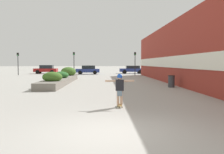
{
  "coord_description": "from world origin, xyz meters",
  "views": [
    {
      "loc": [
        -0.18,
        -6.52,
        1.82
      ],
      "look_at": [
        0.35,
        9.98,
        0.91
      ],
      "focal_mm": 40.0,
      "sensor_mm": 36.0,
      "label": 1
    }
  ],
  "objects": [
    {
      "name": "traffic_light_far_left",
      "position": [
        -13.3,
        31.93,
        2.34
      ],
      "size": [
        0.28,
        0.3,
        3.42
      ],
      "color": "black",
      "rests_on": "ground_plane"
    },
    {
      "name": "planter_box",
      "position": [
        -4.06,
        16.59,
        0.47
      ],
      "size": [
        1.63,
        13.26,
        1.41
      ],
      "color": "slate",
      "rests_on": "ground_plane"
    },
    {
      "name": "car_center_right",
      "position": [
        4.77,
        37.38,
        0.75
      ],
      "size": [
        4.3,
        1.91,
        1.39
      ],
      "rotation": [
        0.0,
        0.0,
        1.57
      ],
      "color": "navy",
      "rests_on": "ground_plane"
    },
    {
      "name": "skateboarder",
      "position": [
        0.46,
        3.72,
        0.88
      ],
      "size": [
        1.2,
        0.22,
        1.29
      ],
      "rotation": [
        0.0,
        0.0,
        0.0
      ],
      "color": "tan",
      "rests_on": "skateboard"
    },
    {
      "name": "building_wall_right",
      "position": [
        5.93,
        15.08,
        2.71
      ],
      "size": [
        0.67,
        35.15,
        5.45
      ],
      "color": "maroon",
      "rests_on": "ground_plane"
    },
    {
      "name": "traffic_light_left",
      "position": [
        -4.71,
        31.18,
        2.38
      ],
      "size": [
        0.28,
        0.3,
        3.49
      ],
      "color": "black",
      "rests_on": "ground_plane"
    },
    {
      "name": "ground_plane",
      "position": [
        0.0,
        0.0,
        0.0
      ],
      "size": [
        300.0,
        300.0,
        0.0
      ],
      "primitive_type": "plane",
      "color": "#A3A099"
    },
    {
      "name": "traffic_light_right",
      "position": [
        4.52,
        31.23,
        2.39
      ],
      "size": [
        0.28,
        0.3,
        3.51
      ],
      "color": "black",
      "rests_on": "ground_plane"
    },
    {
      "name": "trash_bin",
      "position": [
        4.91,
        12.11,
        0.46
      ],
      "size": [
        0.51,
        0.51,
        0.91
      ],
      "color": "#38383D",
      "rests_on": "ground_plane"
    },
    {
      "name": "car_center_left",
      "position": [
        -2.86,
        35.19,
        0.75
      ],
      "size": [
        3.92,
        1.96,
        1.45
      ],
      "rotation": [
        0.0,
        0.0,
        1.57
      ],
      "color": "navy",
      "rests_on": "ground_plane"
    },
    {
      "name": "skateboard",
      "position": [
        0.46,
        3.72,
        0.07
      ],
      "size": [
        0.21,
        0.66,
        0.1
      ],
      "rotation": [
        0.0,
        0.0,
        0.0
      ],
      "color": "olive",
      "rests_on": "ground_plane"
    },
    {
      "name": "car_rightmost",
      "position": [
        13.32,
        35.74,
        0.73
      ],
      "size": [
        4.59,
        2.06,
        1.36
      ],
      "rotation": [
        0.0,
        0.0,
        1.57
      ],
      "color": "slate",
      "rests_on": "ground_plane"
    },
    {
      "name": "car_leftmost",
      "position": [
        -10.36,
        37.53,
        0.78
      ],
      "size": [
        3.97,
        1.88,
        1.5
      ],
      "rotation": [
        0.0,
        0.0,
        1.57
      ],
      "color": "maroon",
      "rests_on": "ground_plane"
    }
  ]
}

